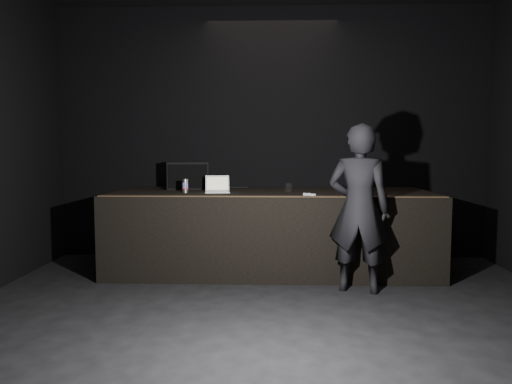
{
  "coord_description": "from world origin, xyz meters",
  "views": [
    {
      "loc": [
        0.01,
        -3.55,
        1.54
      ],
      "look_at": [
        -0.18,
        2.3,
        1.03
      ],
      "focal_mm": 35.0,
      "sensor_mm": 36.0,
      "label": 1
    }
  ],
  "objects_px": {
    "stage_monitor": "(188,175)",
    "person": "(359,208)",
    "beer_can": "(185,186)",
    "stage_riser": "(271,230)",
    "laptop": "(217,188)"
  },
  "relations": [
    {
      "from": "stage_monitor",
      "to": "person",
      "type": "height_order",
      "value": "person"
    },
    {
      "from": "beer_can",
      "to": "person",
      "type": "xyz_separation_m",
      "value": [
        1.99,
        -0.71,
        -0.18
      ]
    },
    {
      "from": "stage_monitor",
      "to": "beer_can",
      "type": "bearing_deg",
      "value": -93.05
    },
    {
      "from": "stage_riser",
      "to": "stage_monitor",
      "type": "height_order",
      "value": "stage_monitor"
    },
    {
      "from": "stage_riser",
      "to": "person",
      "type": "bearing_deg",
      "value": -45.32
    },
    {
      "from": "stage_monitor",
      "to": "laptop",
      "type": "relative_size",
      "value": 1.85
    },
    {
      "from": "stage_riser",
      "to": "laptop",
      "type": "distance_m",
      "value": 0.88
    },
    {
      "from": "beer_can",
      "to": "person",
      "type": "height_order",
      "value": "person"
    },
    {
      "from": "stage_monitor",
      "to": "stage_riser",
      "type": "bearing_deg",
      "value": -26.98
    },
    {
      "from": "stage_monitor",
      "to": "beer_can",
      "type": "height_order",
      "value": "stage_monitor"
    },
    {
      "from": "laptop",
      "to": "beer_can",
      "type": "relative_size",
      "value": 1.92
    },
    {
      "from": "laptop",
      "to": "stage_monitor",
      "type": "bearing_deg",
      "value": 125.58
    },
    {
      "from": "stage_riser",
      "to": "person",
      "type": "height_order",
      "value": "person"
    },
    {
      "from": "stage_monitor",
      "to": "beer_can",
      "type": "relative_size",
      "value": 3.55
    },
    {
      "from": "stage_monitor",
      "to": "person",
      "type": "distance_m",
      "value": 2.45
    }
  ]
}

